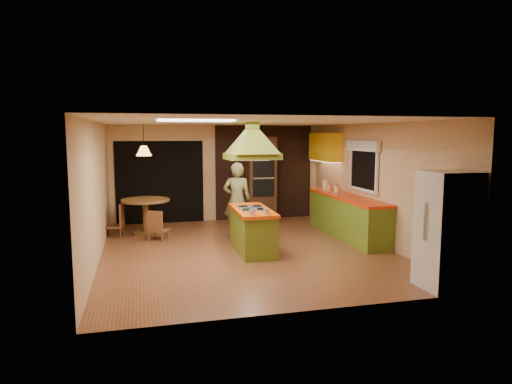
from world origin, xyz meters
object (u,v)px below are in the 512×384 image
object	(u,v)px
kitchen_island	(252,230)
dining_table	(146,209)
man	(237,201)
canister_large	(326,185)
wall_oven	(261,179)
refrigerator	(447,230)

from	to	relation	value
kitchen_island	dining_table	xyz separation A→B (m)	(-1.98, 2.10, 0.14)
man	dining_table	bearing A→B (deg)	-6.75
canister_large	dining_table	bearing A→B (deg)	176.59
wall_oven	refrigerator	bearing A→B (deg)	-78.19
refrigerator	canister_large	xyz separation A→B (m)	(0.05, 4.63, 0.17)
kitchen_island	refrigerator	xyz separation A→B (m)	(2.26, -2.79, 0.45)
wall_oven	dining_table	size ratio (longest dim) A/B	2.03
kitchen_island	dining_table	distance (m)	2.89
kitchen_island	dining_table	world-z (taller)	kitchen_island
wall_oven	dining_table	distance (m)	3.17
wall_oven	canister_large	size ratio (longest dim) A/B	9.13
kitchen_island	refrigerator	world-z (taller)	refrigerator
wall_oven	dining_table	xyz separation A→B (m)	(-2.97, -0.97, -0.53)
dining_table	canister_large	size ratio (longest dim) A/B	4.49
kitchen_island	wall_oven	distance (m)	3.30
wall_oven	kitchen_island	bearing A→B (deg)	-108.22
kitchen_island	dining_table	bearing A→B (deg)	135.03
man	wall_oven	world-z (taller)	wall_oven
dining_table	refrigerator	bearing A→B (deg)	-49.05
canister_large	wall_oven	bearing A→B (deg)	137.05
refrigerator	wall_oven	distance (m)	6.00
wall_oven	canister_large	bearing A→B (deg)	-43.40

